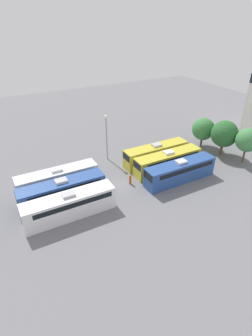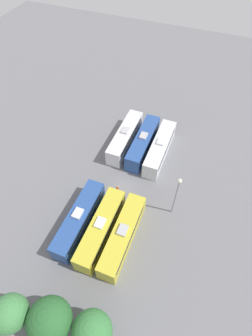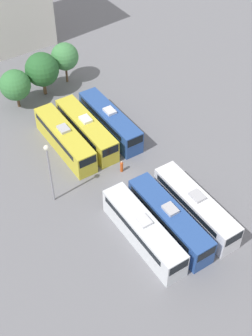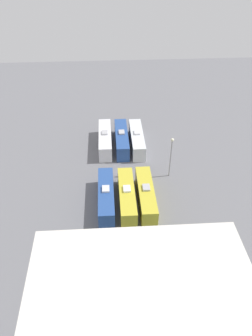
# 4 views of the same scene
# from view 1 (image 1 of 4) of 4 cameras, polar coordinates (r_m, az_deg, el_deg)

# --- Properties ---
(ground_plane) EXTENTS (121.96, 121.96, 0.00)m
(ground_plane) POSITION_cam_1_polar(r_m,az_deg,el_deg) (40.41, -1.21, -3.57)
(ground_plane) COLOR slate
(bus_0) EXTENTS (2.60, 11.85, 3.53)m
(bus_0) POSITION_cam_1_polar(r_m,az_deg,el_deg) (39.72, -14.56, -2.34)
(bus_0) COLOR silver
(bus_0) RESTS_ON ground_plane
(bus_1) EXTENTS (2.60, 11.85, 3.53)m
(bus_1) POSITION_cam_1_polar(r_m,az_deg,el_deg) (37.06, -13.60, -4.80)
(bus_1) COLOR #284C93
(bus_1) RESTS_ON ground_plane
(bus_2) EXTENTS (2.60, 11.85, 3.53)m
(bus_2) POSITION_cam_1_polar(r_m,az_deg,el_deg) (34.30, -12.10, -7.83)
(bus_2) COLOR white
(bus_2) RESTS_ON ground_plane
(bus_3) EXTENTS (2.60, 11.85, 3.53)m
(bus_3) POSITION_cam_1_polar(r_m,az_deg,el_deg) (45.88, 6.60, 3.20)
(bus_3) COLOR gold
(bus_3) RESTS_ON ground_plane
(bus_4) EXTENTS (2.60, 11.85, 3.53)m
(bus_4) POSITION_cam_1_polar(r_m,az_deg,el_deg) (43.70, 9.10, 1.53)
(bus_4) COLOR gold
(bus_4) RESTS_ON ground_plane
(bus_5) EXTENTS (2.60, 11.85, 3.53)m
(bus_5) POSITION_cam_1_polar(r_m,az_deg,el_deg) (41.31, 11.72, -0.58)
(bus_5) COLOR #284C93
(bus_5) RESTS_ON ground_plane
(worker_person) EXTENTS (0.36, 0.36, 1.66)m
(worker_person) POSITION_cam_1_polar(r_m,az_deg,el_deg) (40.16, 0.93, -2.50)
(worker_person) COLOR #CC4C19
(worker_person) RESTS_ON ground_plane
(light_pole) EXTENTS (0.60, 0.60, 8.24)m
(light_pole) POSITION_cam_1_polar(r_m,az_deg,el_deg) (45.19, -4.30, 8.20)
(light_pole) COLOR gray
(light_pole) RESTS_ON ground_plane
(tree_0) EXTENTS (4.28, 4.28, 5.71)m
(tree_0) POSITION_cam_1_polar(r_m,az_deg,el_deg) (53.01, 16.47, 8.14)
(tree_0) COLOR brown
(tree_0) RESTS_ON ground_plane
(tree_1) EXTENTS (4.80, 4.80, 6.48)m
(tree_1) POSITION_cam_1_polar(r_m,az_deg,el_deg) (50.59, 20.63, 6.96)
(tree_1) COLOR brown
(tree_1) RESTS_ON ground_plane
(tree_2) EXTENTS (4.01, 4.01, 6.29)m
(tree_2) POSITION_cam_1_polar(r_m,az_deg,el_deg) (48.93, 24.96, 5.51)
(tree_2) COLOR brown
(tree_2) RESTS_ON ground_plane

